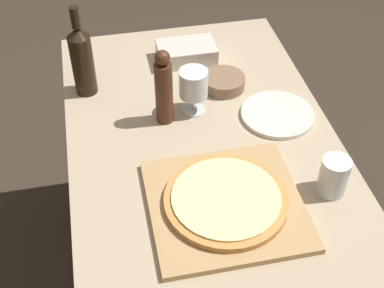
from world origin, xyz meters
The scene contains 10 objects.
dining_table centered at (0.00, 0.00, 0.66)m, with size 0.78×1.30×0.77m.
cutting_board centered at (0.00, -0.24, 0.78)m, with size 0.39×0.38×0.02m.
pizza centered at (0.00, -0.24, 0.80)m, with size 0.32×0.32×0.02m.
wine_bottle centered at (-0.32, 0.32, 0.89)m, with size 0.07×0.07×0.30m.
pepper_mill centered at (-0.09, 0.13, 0.89)m, with size 0.05×0.05×0.25m.
wine_glass centered at (0.00, 0.16, 0.87)m, with size 0.09×0.09×0.15m.
small_bowl centered at (0.12, 0.25, 0.79)m, with size 0.14×0.14×0.04m.
drinking_tumbler centered at (0.29, -0.25, 0.82)m, with size 0.08×0.08×0.11m.
dinner_plate centered at (0.25, 0.08, 0.78)m, with size 0.22×0.22×0.01m.
food_container centered at (0.03, 0.43, 0.80)m, with size 0.20×0.13×0.06m.
Camera 1 is at (-0.27, -1.10, 1.82)m, focal length 50.00 mm.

